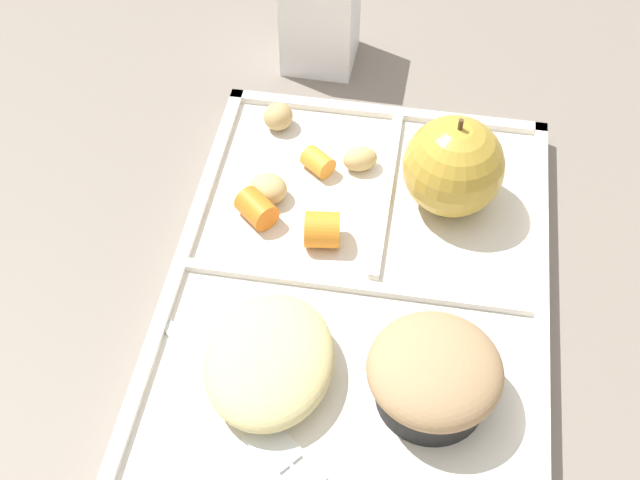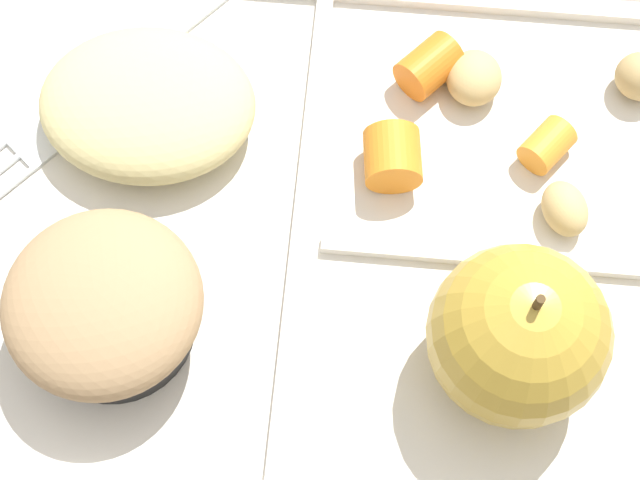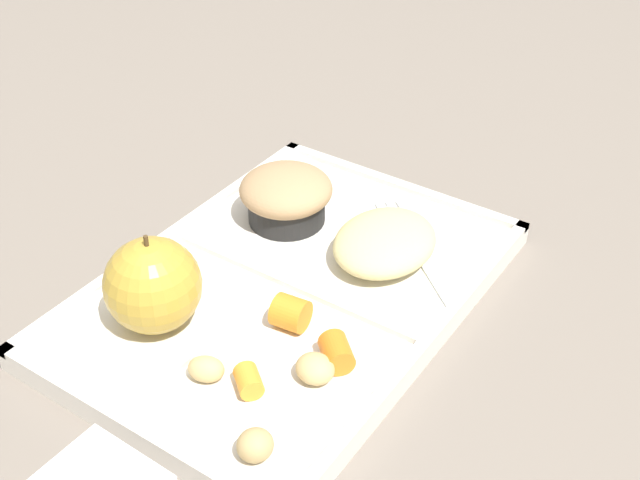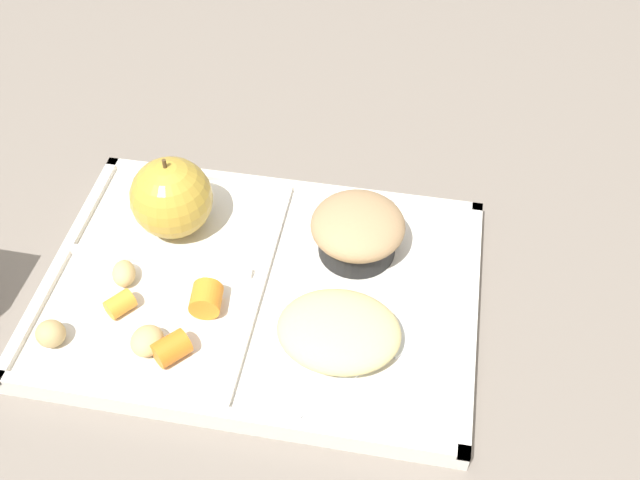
{
  "view_description": "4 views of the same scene",
  "coord_description": "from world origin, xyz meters",
  "views": [
    {
      "loc": [
        0.37,
        0.03,
        0.51
      ],
      "look_at": [
        -0.01,
        -0.03,
        0.05
      ],
      "focal_mm": 47.91,
      "sensor_mm": 36.0,
      "label": 1
    },
    {
      "loc": [
        -0.03,
        0.19,
        0.46
      ],
      "look_at": [
        -0.01,
        0.02,
        0.04
      ],
      "focal_mm": 57.12,
      "sensor_mm": 36.0,
      "label": 2
    },
    {
      "loc": [
        -0.44,
        -0.33,
        0.46
      ],
      "look_at": [
        0.04,
        -0.01,
        0.05
      ],
      "focal_mm": 46.6,
      "sensor_mm": 36.0,
      "label": 3
    },
    {
      "loc": [
        0.13,
        -0.41,
        0.55
      ],
      "look_at": [
        0.05,
        0.03,
        0.06
      ],
      "focal_mm": 42.32,
      "sensor_mm": 36.0,
      "label": 4
    }
  ],
  "objects": [
    {
      "name": "potato_chunk_small",
      "position": [
        -0.08,
        -0.08,
        0.03
      ],
      "size": [
        0.03,
        0.03,
        0.02
      ],
      "primitive_type": "ellipsoid",
      "rotation": [
        0.0,
        0.0,
        3.04
      ],
      "color": "tan",
      "rests_on": "lunch_tray"
    },
    {
      "name": "carrot_slice_diagonal",
      "position": [
        -0.11,
        -0.05,
        0.03
      ],
      "size": [
        0.03,
        0.03,
        0.02
      ],
      "primitive_type": "cylinder",
      "rotation": [
        0.0,
        1.57,
        4.05
      ],
      "color": "orange",
      "rests_on": "lunch_tray"
    },
    {
      "name": "lunch_tray",
      "position": [
        -0.0,
        0.0,
        0.01
      ],
      "size": [
        0.39,
        0.27,
        0.02
      ],
      "color": "silver",
      "rests_on": "ground"
    },
    {
      "name": "meatball_side",
      "position": [
        0.06,
        -0.06,
        0.03
      ],
      "size": [
        0.03,
        0.03,
        0.03
      ],
      "primitive_type": "sphere",
      "color": "brown",
      "rests_on": "lunch_tray"
    },
    {
      "name": "ground",
      "position": [
        0.0,
        0.0,
        0.0
      ],
      "size": [
        6.0,
        6.0,
        0.0
      ],
      "primitive_type": "plane",
      "color": "slate"
    },
    {
      "name": "carrot_slice_center",
      "position": [
        -0.06,
        -0.08,
        0.03
      ],
      "size": [
        0.04,
        0.04,
        0.02
      ],
      "primitive_type": "cylinder",
      "rotation": [
        0.0,
        1.57,
        3.98
      ],
      "color": "orange",
      "rests_on": "lunch_tray"
    },
    {
      "name": "carrot_slice_edge",
      "position": [
        -0.04,
        -0.03,
        0.03
      ],
      "size": [
        0.03,
        0.03,
        0.03
      ],
      "primitive_type": "cylinder",
      "rotation": [
        0.0,
        1.57,
        4.83
      ],
      "color": "orange",
      "rests_on": "lunch_tray"
    },
    {
      "name": "green_apple",
      "position": [
        -0.1,
        0.06,
        0.05
      ],
      "size": [
        0.08,
        0.08,
        0.09
      ],
      "color": "#B79333",
      "rests_on": "lunch_tray"
    },
    {
      "name": "potato_chunk_corner",
      "position": [
        -0.16,
        -0.09,
        0.03
      ],
      "size": [
        0.03,
        0.03,
        0.02
      ],
      "primitive_type": "ellipsoid",
      "rotation": [
        0.0,
        0.0,
        4.34
      ],
      "color": "tan",
      "rests_on": "lunch_tray"
    },
    {
      "name": "egg_noodle_pile",
      "position": [
        0.08,
        -0.05,
        0.03
      ],
      "size": [
        0.1,
        0.09,
        0.03
      ],
      "primitive_type": "ellipsoid",
      "color": "#D6C684",
      "rests_on": "lunch_tray"
    },
    {
      "name": "meatball_center",
      "position": [
        0.06,
        -0.06,
        0.03
      ],
      "size": [
        0.03,
        0.03,
        0.03
      ],
      "primitive_type": "sphere",
      "color": "brown",
      "rests_on": "lunch_tray"
    },
    {
      "name": "potato_chunk_golden",
      "position": [
        -0.12,
        -0.01,
        0.03
      ],
      "size": [
        0.03,
        0.03,
        0.02
      ],
      "primitive_type": "ellipsoid",
      "rotation": [
        0.0,
        0.0,
        5.08
      ],
      "color": "tan",
      "rests_on": "lunch_tray"
    },
    {
      "name": "bran_muffin",
      "position": [
        0.08,
        0.06,
        0.04
      ],
      "size": [
        0.09,
        0.09,
        0.05
      ],
      "color": "black",
      "rests_on": "lunch_tray"
    },
    {
      "name": "plastic_fork",
      "position": [
        0.11,
        -0.06,
        0.02
      ],
      "size": [
        0.12,
        0.13,
        0.0
      ],
      "color": "silver",
      "rests_on": "lunch_tray"
    }
  ]
}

